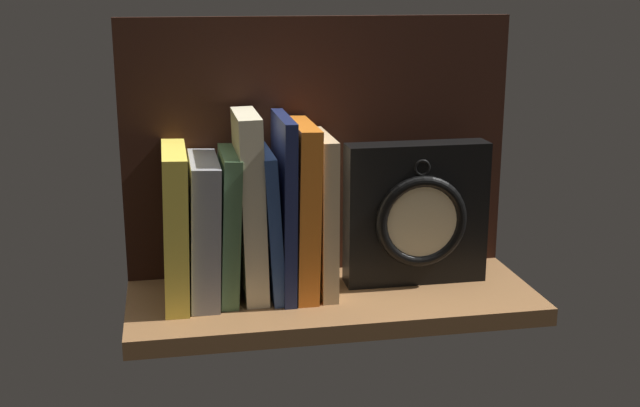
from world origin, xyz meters
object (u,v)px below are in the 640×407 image
book_cream_twain (250,205)px  book_blue_modern (270,222)px  book_green_romantic (228,225)px  book_orange_pandolfini (302,209)px  book_tan_shortstories (322,213)px  framed_clock (417,214)px  book_gray_chess (203,229)px  book_navy_bierce (284,206)px  book_yellow_seinlanguage (175,225)px

book_cream_twain → book_blue_modern: size_ratio=1.25×
book_green_romantic → book_blue_modern: size_ratio=1.00×
book_cream_twain → book_orange_pandolfini: size_ratio=1.07×
book_tan_shortstories → framed_clock: (13.99, 0.01, -0.95)cm
book_orange_pandolfini → book_blue_modern: bearing=180.0°
book_tan_shortstories → book_orange_pandolfini: bearing=180.0°
book_green_romantic → framed_clock: framed_clock is taller
book_gray_chess → book_orange_pandolfini: 14.03cm
book_cream_twain → book_navy_bierce: bearing=0.0°
book_gray_chess → framed_clock: 30.73cm
book_green_romantic → book_orange_pandolfini: (10.43, 0.00, 1.80)cm
book_green_romantic → framed_clock: 27.30cm
book_orange_pandolfini → framed_clock: (16.87, 0.01, -1.77)cm
book_cream_twain → book_orange_pandolfini: book_cream_twain is taller
book_gray_chess → book_tan_shortstories: (16.74, 0.00, 1.38)cm
book_gray_chess → book_orange_pandolfini: size_ratio=0.82×
book_green_romantic → book_navy_bierce: bearing=0.0°
book_green_romantic → framed_clock: bearing=0.0°
book_navy_bierce → book_blue_modern: bearing=180.0°
book_gray_chess → book_tan_shortstories: book_tan_shortstories is taller
book_gray_chess → book_orange_pandolfini: (13.86, 0.00, 2.20)cm
book_tan_shortstories → framed_clock: 14.02cm
book_orange_pandolfini → framed_clock: size_ratio=1.16×
book_navy_bierce → book_orange_pandolfini: size_ratio=1.05×
book_cream_twain → framed_clock: bearing=0.0°
book_gray_chess → book_blue_modern: book_blue_modern is taller
book_navy_bierce → framed_clock: 19.62cm
book_blue_modern → book_tan_shortstories: bearing=0.0°
book_gray_chess → book_green_romantic: (3.43, 0.00, 0.40)cm
book_blue_modern → book_navy_bierce: size_ratio=0.82×
book_green_romantic → book_cream_twain: bearing=0.0°
book_orange_pandolfini → book_yellow_seinlanguage: bearing=180.0°
book_gray_chess → book_green_romantic: bearing=0.0°
book_cream_twain → framed_clock: book_cream_twain is taller
book_yellow_seinlanguage → book_gray_chess: 3.90cm
book_blue_modern → book_orange_pandolfini: bearing=0.0°
book_cream_twain → book_blue_modern: (2.74, 0.00, -2.62)cm
book_gray_chess → book_cream_twain: 7.18cm
book_blue_modern → framed_clock: size_ratio=0.99×
book_tan_shortstories → book_green_romantic: bearing=180.0°
book_tan_shortstories → book_cream_twain: bearing=180.0°
book_cream_twain → book_blue_modern: book_cream_twain is taller
book_yellow_seinlanguage → book_orange_pandolfini: book_orange_pandolfini is taller
book_blue_modern → framed_clock: (21.49, 0.01, 0.01)cm
book_yellow_seinlanguage → book_green_romantic: book_yellow_seinlanguage is taller
book_green_romantic → book_navy_bierce: book_navy_bierce is taller
book_navy_bierce → book_cream_twain: bearing=180.0°
book_yellow_seinlanguage → book_cream_twain: size_ratio=0.82×
book_gray_chess → book_tan_shortstories: bearing=0.0°
book_cream_twain → book_tan_shortstories: size_ratio=1.15×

